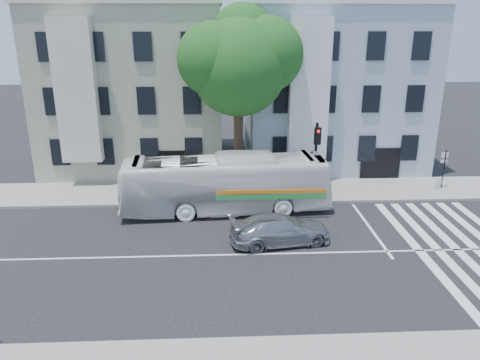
{
  "coord_description": "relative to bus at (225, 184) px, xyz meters",
  "views": [
    {
      "loc": [
        -1.19,
        -18.96,
        10.14
      ],
      "look_at": [
        -0.14,
        3.46,
        2.4
      ],
      "focal_mm": 35.0,
      "sensor_mm": 36.0,
      "label": 1
    }
  ],
  "objects": [
    {
      "name": "bus",
      "position": [
        0.0,
        0.0,
        0.0
      ],
      "size": [
        3.47,
        11.58,
        3.18
      ],
      "primitive_type": "imported",
      "rotation": [
        0.0,
        0.0,
        1.64
      ],
      "color": "white",
      "rests_on": "ground"
    },
    {
      "name": "ground",
      "position": [
        0.87,
        -5.2,
        -1.59
      ],
      "size": [
        120.0,
        120.0,
        0.0
      ],
      "primitive_type": "plane",
      "color": "black",
      "rests_on": "ground"
    },
    {
      "name": "hedge",
      "position": [
        -1.27,
        1.1,
        -1.09
      ],
      "size": [
        8.54,
        1.66,
        0.7
      ],
      "primitive_type": null,
      "rotation": [
        0.0,
        0.0,
        -0.1
      ],
      "color": "#256821",
      "rests_on": "sidewalk_far"
    },
    {
      "name": "far_sign_pole",
      "position": [
        13.55,
        2.78,
        0.1
      ],
      "size": [
        0.44,
        0.16,
        2.42
      ],
      "rotation": [
        0.0,
        0.0,
        0.01
      ],
      "color": "black",
      "rests_on": "sidewalk_far"
    },
    {
      "name": "sidewalk_far",
      "position": [
        0.87,
        2.8,
        -1.52
      ],
      "size": [
        80.0,
        4.0,
        0.15
      ],
      "primitive_type": "cube",
      "color": "gray",
      "rests_on": "ground"
    },
    {
      "name": "sedan",
      "position": [
        2.53,
        -4.08,
        -0.89
      ],
      "size": [
        2.75,
        5.07,
        1.39
      ],
      "primitive_type": "imported",
      "rotation": [
        0.0,
        0.0,
        1.74
      ],
      "color": "#A7A9AE",
      "rests_on": "ground"
    },
    {
      "name": "building_right",
      "position": [
        7.87,
        9.8,
        3.91
      ],
      "size": [
        12.0,
        10.0,
        11.0
      ],
      "primitive_type": "cube",
      "color": "#9FB3BD",
      "rests_on": "ground"
    },
    {
      "name": "street_tree",
      "position": [
        0.93,
        3.54,
        6.24
      ],
      "size": [
        7.3,
        5.9,
        11.1
      ],
      "color": "#2D2116",
      "rests_on": "ground"
    },
    {
      "name": "traffic_signal",
      "position": [
        5.1,
        0.74,
        1.48
      ],
      "size": [
        0.49,
        0.55,
        4.76
      ],
      "rotation": [
        0.0,
        0.0,
        0.25
      ],
      "color": "black",
      "rests_on": "ground"
    },
    {
      "name": "fire_hydrant",
      "position": [
        13.27,
        2.61,
        -1.07
      ],
      "size": [
        0.41,
        0.24,
        0.73
      ],
      "rotation": [
        0.0,
        0.0,
        0.21
      ],
      "color": "beige",
      "rests_on": "sidewalk_far"
    },
    {
      "name": "building_left",
      "position": [
        -6.13,
        9.8,
        3.91
      ],
      "size": [
        12.0,
        10.0,
        11.0
      ],
      "primitive_type": "cube",
      "color": "gray",
      "rests_on": "ground"
    }
  ]
}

